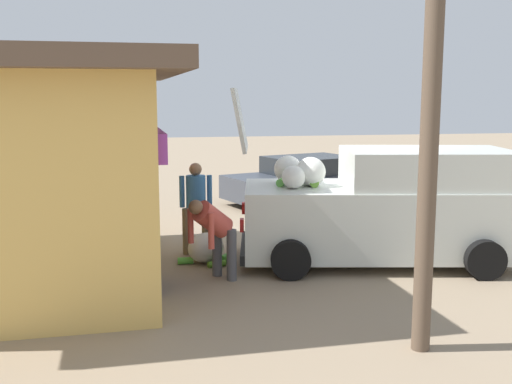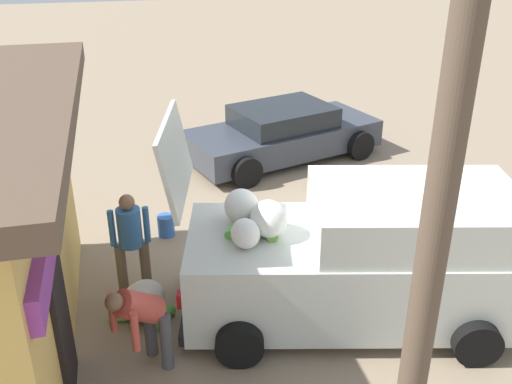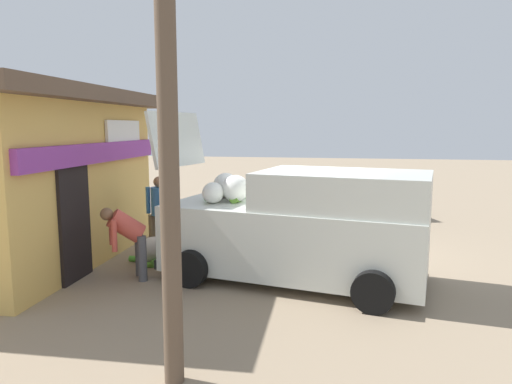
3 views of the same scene
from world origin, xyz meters
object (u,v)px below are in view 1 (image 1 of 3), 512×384
(parked_sedan, at_px, (309,181))
(vendor_standing, at_px, (196,202))
(storefront_bar, at_px, (29,167))
(delivery_van, at_px, (385,206))
(customer_bending, at_px, (214,229))
(unloaded_banana_pile, at_px, (206,248))
(paint_bucket, at_px, (216,223))

(parked_sedan, height_order, vendor_standing, vendor_standing)
(storefront_bar, distance_m, delivery_van, 5.64)
(parked_sedan, height_order, customer_bending, customer_bending)
(delivery_van, xyz_separation_m, unloaded_banana_pile, (0.55, 2.91, -0.72))
(storefront_bar, bearing_deg, paint_bucket, -50.35)
(parked_sedan, bearing_deg, storefront_bar, 133.45)
(storefront_bar, height_order, unloaded_banana_pile, storefront_bar)
(storefront_bar, xyz_separation_m, customer_bending, (-0.67, -2.68, -0.91))
(delivery_van, bearing_deg, paint_bucket, 42.03)
(customer_bending, bearing_deg, delivery_van, -79.89)
(storefront_bar, height_order, parked_sedan, storefront_bar)
(vendor_standing, bearing_deg, delivery_van, -110.55)
(delivery_van, relative_size, unloaded_banana_pile, 5.15)
(customer_bending, distance_m, paint_bucket, 3.34)
(delivery_van, bearing_deg, storefront_bar, 88.48)
(delivery_van, distance_m, customer_bending, 2.96)
(storefront_bar, distance_m, unloaded_banana_pile, 3.08)
(vendor_standing, bearing_deg, customer_bending, -176.31)
(customer_bending, xyz_separation_m, unloaded_banana_pile, (1.07, -0.00, -0.56))
(customer_bending, distance_m, unloaded_banana_pile, 1.20)
(storefront_bar, relative_size, parked_sedan, 1.29)
(unloaded_banana_pile, bearing_deg, customer_bending, 179.93)
(storefront_bar, bearing_deg, parked_sedan, -46.55)
(parked_sedan, bearing_deg, customer_bending, 152.62)
(storefront_bar, height_order, delivery_van, storefront_bar)
(delivery_van, bearing_deg, customer_bending, 100.11)
(delivery_van, height_order, paint_bucket, delivery_van)
(delivery_van, xyz_separation_m, parked_sedan, (5.77, -0.35, -0.37))
(storefront_bar, relative_size, paint_bucket, 15.98)
(customer_bending, relative_size, unloaded_banana_pile, 1.37)
(storefront_bar, height_order, customer_bending, storefront_bar)
(storefront_bar, distance_m, vendor_standing, 2.86)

